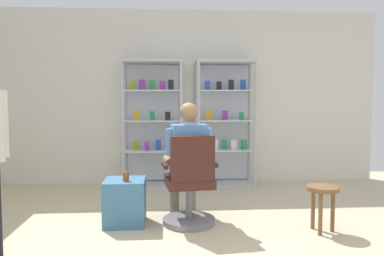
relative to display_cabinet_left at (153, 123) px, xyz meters
name	(u,v)px	position (x,y,z in m)	size (l,w,h in m)	color
back_wall	(188,97)	(0.55, 0.24, 0.38)	(6.00, 0.10, 2.70)	silver
display_cabinet_left	(153,123)	(0.00, 0.00, 0.00)	(0.90, 0.45, 1.90)	#B7B7BC
display_cabinet_right	(224,123)	(1.10, 0.00, 0.00)	(0.90, 0.45, 1.90)	#B7B7BC
office_chair	(190,188)	(0.45, -1.89, -0.57)	(0.59, 0.56, 0.96)	slate
seated_shopkeeper	(187,156)	(0.43, -1.73, -0.25)	(0.52, 0.60, 1.29)	slate
storage_crate	(125,202)	(-0.23, -1.80, -0.73)	(0.42, 0.42, 0.48)	teal
tea_glass	(126,177)	(-0.21, -1.87, -0.44)	(0.06, 0.06, 0.10)	brown
wooden_stool	(322,196)	(1.76, -2.18, -0.60)	(0.32, 0.32, 0.46)	brown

